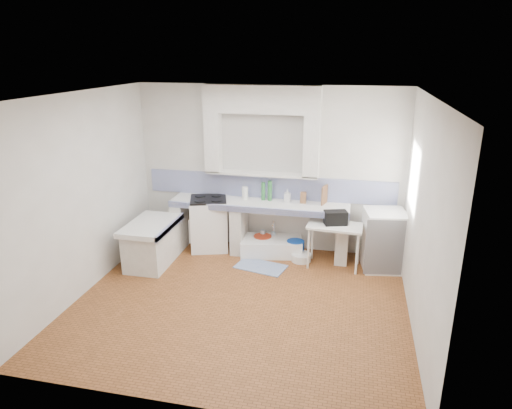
% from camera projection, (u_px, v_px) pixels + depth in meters
% --- Properties ---
extents(floor, '(4.50, 4.50, 0.00)m').
position_uv_depth(floor, '(241.00, 302.00, 6.30)').
color(floor, brown).
rests_on(floor, ground).
extents(ceiling, '(4.50, 4.50, 0.00)m').
position_uv_depth(ceiling, '(238.00, 95.00, 5.41)').
color(ceiling, silver).
rests_on(ceiling, ground).
extents(wall_back, '(4.50, 0.00, 4.50)m').
position_uv_depth(wall_back, '(269.00, 169.00, 7.71)').
color(wall_back, silver).
rests_on(wall_back, ground).
extents(wall_front, '(4.50, 0.00, 4.50)m').
position_uv_depth(wall_front, '(183.00, 278.00, 4.01)').
color(wall_front, silver).
rests_on(wall_front, ground).
extents(wall_left, '(0.00, 4.50, 4.50)m').
position_uv_depth(wall_left, '(82.00, 195.00, 6.32)').
color(wall_left, silver).
rests_on(wall_left, ground).
extents(wall_right, '(0.00, 4.50, 4.50)m').
position_uv_depth(wall_right, '(423.00, 220.00, 5.40)').
color(wall_right, silver).
rests_on(wall_right, ground).
extents(alcove_mass, '(1.90, 0.25, 0.45)m').
position_uv_depth(alcove_mass, '(262.00, 99.00, 7.24)').
color(alcove_mass, silver).
rests_on(alcove_mass, ground).
extents(window_frame, '(0.35, 0.86, 1.06)m').
position_uv_depth(window_frame, '(427.00, 178.00, 6.41)').
color(window_frame, '#392312').
rests_on(window_frame, ground).
extents(lace_valance, '(0.01, 0.84, 0.24)m').
position_uv_depth(lace_valance, '(419.00, 151.00, 6.32)').
color(lace_valance, white).
rests_on(lace_valance, ground).
extents(counter_slab, '(3.00, 0.60, 0.08)m').
position_uv_depth(counter_slab, '(259.00, 205.00, 7.63)').
color(counter_slab, white).
rests_on(counter_slab, ground).
extents(counter_lip, '(3.00, 0.04, 0.10)m').
position_uv_depth(counter_lip, '(256.00, 210.00, 7.37)').
color(counter_lip, navy).
rests_on(counter_lip, ground).
extents(counter_pier_left, '(0.20, 0.55, 0.82)m').
position_uv_depth(counter_pier_left, '(182.00, 223.00, 8.05)').
color(counter_pier_left, silver).
rests_on(counter_pier_left, ground).
extents(counter_pier_mid, '(0.20, 0.55, 0.82)m').
position_uv_depth(counter_pier_mid, '(239.00, 228.00, 7.84)').
color(counter_pier_mid, silver).
rests_on(counter_pier_mid, ground).
extents(counter_pier_right, '(0.20, 0.55, 0.82)m').
position_uv_depth(counter_pier_right, '(342.00, 236.00, 7.48)').
color(counter_pier_right, silver).
rests_on(counter_pier_right, ground).
extents(peninsula_top, '(0.70, 1.10, 0.08)m').
position_uv_depth(peninsula_top, '(151.00, 225.00, 7.27)').
color(peninsula_top, white).
rests_on(peninsula_top, ground).
extents(peninsula_base, '(0.60, 1.00, 0.62)m').
position_uv_depth(peninsula_base, '(152.00, 245.00, 7.38)').
color(peninsula_base, silver).
rests_on(peninsula_base, ground).
extents(peninsula_lip, '(0.04, 1.10, 0.10)m').
position_uv_depth(peninsula_lip, '(170.00, 227.00, 7.21)').
color(peninsula_lip, navy).
rests_on(peninsula_lip, ground).
extents(backsplash, '(4.27, 0.03, 0.40)m').
position_uv_depth(backsplash, '(268.00, 187.00, 7.79)').
color(backsplash, navy).
rests_on(backsplash, ground).
extents(stove, '(0.78, 0.76, 0.88)m').
position_uv_depth(stove, '(209.00, 224.00, 7.93)').
color(stove, white).
rests_on(stove, ground).
extents(sink, '(1.11, 0.72, 0.25)m').
position_uv_depth(sink, '(271.00, 247.00, 7.79)').
color(sink, white).
rests_on(sink, ground).
extents(side_table, '(0.88, 0.53, 0.04)m').
position_uv_depth(side_table, '(334.00, 246.00, 7.26)').
color(side_table, white).
rests_on(side_table, ground).
extents(fridge, '(0.71, 0.71, 0.95)m').
position_uv_depth(fridge, '(384.00, 240.00, 7.18)').
color(fridge, white).
rests_on(fridge, ground).
extents(bucket_red, '(0.41, 0.41, 0.29)m').
position_uv_depth(bucket_red, '(263.00, 244.00, 7.87)').
color(bucket_red, red).
rests_on(bucket_red, ground).
extents(bucket_orange, '(0.27, 0.27, 0.23)m').
position_uv_depth(bucket_orange, '(275.00, 251.00, 7.66)').
color(bucket_orange, '#BF3A0F').
rests_on(bucket_orange, ground).
extents(bucket_blue, '(0.36, 0.36, 0.28)m').
position_uv_depth(bucket_blue, '(295.00, 249.00, 7.68)').
color(bucket_blue, '#0B3FB1').
rests_on(bucket_blue, ground).
extents(basin_white, '(0.36, 0.36, 0.13)m').
position_uv_depth(basin_white, '(301.00, 257.00, 7.53)').
color(basin_white, white).
rests_on(basin_white, ground).
extents(water_bottle_a, '(0.10, 0.10, 0.34)m').
position_uv_depth(water_bottle_a, '(263.00, 239.00, 7.98)').
color(water_bottle_a, silver).
rests_on(water_bottle_a, ground).
extents(water_bottle_b, '(0.10, 0.10, 0.32)m').
position_uv_depth(water_bottle_b, '(273.00, 241.00, 7.94)').
color(water_bottle_b, silver).
rests_on(water_bottle_b, ground).
extents(black_bag, '(0.39, 0.30, 0.22)m').
position_uv_depth(black_bag, '(336.00, 218.00, 7.14)').
color(black_bag, black).
rests_on(black_bag, side_table).
extents(green_bottle_a, '(0.08, 0.08, 0.31)m').
position_uv_depth(green_bottle_a, '(263.00, 191.00, 7.69)').
color(green_bottle_a, '#2C7137').
rests_on(green_bottle_a, counter_slab).
extents(green_bottle_b, '(0.08, 0.08, 0.34)m').
position_uv_depth(green_bottle_b, '(270.00, 191.00, 7.67)').
color(green_bottle_b, '#2C7137').
rests_on(green_bottle_b, counter_slab).
extents(knife_block, '(0.10, 0.08, 0.19)m').
position_uv_depth(knife_block, '(303.00, 198.00, 7.55)').
color(knife_block, brown).
rests_on(knife_block, counter_slab).
extents(cutting_board, '(0.09, 0.23, 0.32)m').
position_uv_depth(cutting_board, '(324.00, 195.00, 7.48)').
color(cutting_board, brown).
rests_on(cutting_board, counter_slab).
extents(paper_towel, '(0.12, 0.12, 0.21)m').
position_uv_depth(paper_towel, '(245.00, 193.00, 7.77)').
color(paper_towel, white).
rests_on(paper_towel, counter_slab).
extents(soap_bottle, '(0.10, 0.10, 0.22)m').
position_uv_depth(soap_bottle, '(287.00, 195.00, 7.63)').
color(soap_bottle, white).
rests_on(soap_bottle, counter_slab).
extents(rug, '(0.87, 0.62, 0.01)m').
position_uv_depth(rug, '(261.00, 267.00, 7.33)').
color(rug, '#29458D').
rests_on(rug, ground).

